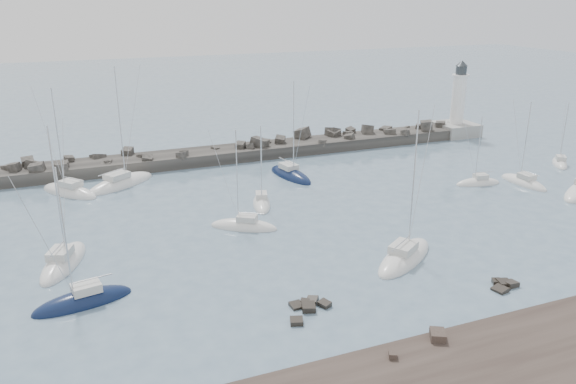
% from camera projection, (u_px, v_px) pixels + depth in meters
% --- Properties ---
extents(ground, '(400.00, 400.00, 0.00)m').
position_uv_depth(ground, '(310.00, 258.00, 56.70)').
color(ground, slate).
rests_on(ground, ground).
extents(rock_cluster_near, '(4.52, 3.86, 1.23)m').
position_uv_depth(rock_cluster_near, '(307.00, 310.00, 47.37)').
color(rock_cluster_near, black).
rests_on(rock_cluster_near, ground).
extents(rock_cluster_far, '(2.89, 2.42, 1.18)m').
position_uv_depth(rock_cluster_far, '(504.00, 287.00, 51.23)').
color(rock_cluster_far, black).
rests_on(rock_cluster_far, ground).
extents(breakwater, '(115.00, 7.48, 5.05)m').
position_uv_depth(breakwater, '(169.00, 163.00, 87.38)').
color(breakwater, '#2E2B28').
rests_on(breakwater, ground).
extents(lighthouse, '(7.00, 7.00, 14.60)m').
position_uv_depth(lighthouse, '(456.00, 119.00, 105.41)').
color(lighthouse, gray).
rests_on(lighthouse, ground).
extents(sailboat_1, '(8.38, 9.32, 15.26)m').
position_uv_depth(sailboat_1, '(70.00, 192.00, 75.07)').
color(sailboat_1, white).
rests_on(sailboat_1, ground).
extents(sailboat_2, '(8.77, 4.12, 13.50)m').
position_uv_depth(sailboat_2, '(83.00, 302.00, 48.35)').
color(sailboat_2, '#0E1A3A').
rests_on(sailboat_2, ground).
extents(sailboat_3, '(6.19, 9.83, 14.98)m').
position_uv_depth(sailboat_3, '(64.00, 263.00, 55.30)').
color(sailboat_3, white).
rests_on(sailboat_3, ground).
extents(sailboat_4, '(11.16, 9.20, 17.54)m').
position_uv_depth(sailboat_4, '(121.00, 184.00, 78.29)').
color(sailboat_4, white).
rests_on(sailboat_4, ground).
extents(sailboat_5, '(7.89, 6.22, 12.43)m').
position_uv_depth(sailboat_5, '(244.00, 227.00, 64.03)').
color(sailboat_5, white).
rests_on(sailboat_5, ground).
extents(sailboat_6, '(4.08, 7.33, 11.23)m').
position_uv_depth(sailboat_6, '(262.00, 204.00, 71.05)').
color(sailboat_6, white).
rests_on(sailboat_6, ground).
extents(sailboat_7, '(10.36, 8.41, 16.27)m').
position_uv_depth(sailboat_7, '(404.00, 258.00, 56.40)').
color(sailboat_7, white).
rests_on(sailboat_7, ground).
extents(sailboat_8, '(4.79, 9.95, 15.13)m').
position_uv_depth(sailboat_8, '(290.00, 176.00, 82.06)').
color(sailboat_8, '#0E1A3A').
rests_on(sailboat_8, ground).
extents(sailboat_9, '(6.80, 3.19, 10.53)m').
position_uv_depth(sailboat_9, '(478.00, 183.00, 78.70)').
color(sailboat_9, white).
rests_on(sailboat_9, ground).
extents(sailboat_10, '(2.95, 7.99, 12.49)m').
position_uv_depth(sailboat_10, '(524.00, 183.00, 78.86)').
color(sailboat_10, white).
rests_on(sailboat_10, ground).
extents(sailboat_12, '(5.66, 6.40, 10.56)m').
position_uv_depth(sailboat_12, '(560.00, 164.00, 87.92)').
color(sailboat_12, white).
rests_on(sailboat_12, ground).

